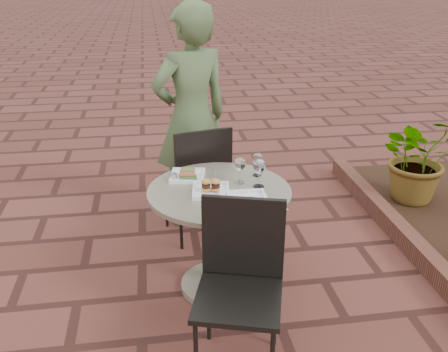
{
  "coord_description": "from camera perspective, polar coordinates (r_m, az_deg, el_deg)",
  "views": [
    {
      "loc": [
        -0.28,
        -2.74,
        2.05
      ],
      "look_at": [
        0.14,
        0.04,
        0.82
      ],
      "focal_mm": 40.0,
      "sensor_mm": 36.0,
      "label": 1
    }
  ],
  "objects": [
    {
      "name": "wine_glass_far",
      "position": [
        3.27,
        3.84,
        1.88
      ],
      "size": [
        0.07,
        0.07,
        0.16
      ],
      "color": "white",
      "rests_on": "cafe_table"
    },
    {
      "name": "diner",
      "position": [
        3.97,
        -3.75,
        6.58
      ],
      "size": [
        0.76,
        0.64,
        1.78
      ],
      "primitive_type": "imported",
      "rotation": [
        0.0,
        0.0,
        3.52
      ],
      "color": "#465B32",
      "rests_on": "ground"
    },
    {
      "name": "wine_glass_mid",
      "position": [
        3.16,
        1.82,
        1.29
      ],
      "size": [
        0.07,
        0.07,
        0.17
      ],
      "color": "white",
      "rests_on": "cafe_table"
    },
    {
      "name": "ground",
      "position": [
        3.44,
        -2.2,
        -13.05
      ],
      "size": [
        60.0,
        60.0,
        0.0
      ],
      "primitive_type": "plane",
      "color": "brown",
      "rests_on": "ground"
    },
    {
      "name": "steel_ramekin",
      "position": [
        3.25,
        -5.9,
        -0.12
      ],
      "size": [
        0.07,
        0.07,
        0.04
      ],
      "primitive_type": "cylinder",
      "rotation": [
        0.0,
        0.0,
        -0.31
      ],
      "color": "silver",
      "rests_on": "cafe_table"
    },
    {
      "name": "plate_sliders",
      "position": [
        3.05,
        -1.52,
        -1.47
      ],
      "size": [
        0.25,
        0.25,
        0.14
      ],
      "rotation": [
        0.0,
        0.0,
        -0.12
      ],
      "color": "white",
      "rests_on": "cafe_table"
    },
    {
      "name": "chair_near",
      "position": [
        2.65,
        1.91,
        -10.9
      ],
      "size": [
        0.55,
        0.55,
        0.93
      ],
      "rotation": [
        0.0,
        0.0,
        -0.29
      ],
      "color": "black",
      "rests_on": "ground"
    },
    {
      "name": "potted_plant_a",
      "position": [
        4.67,
        21.49,
        2.01
      ],
      "size": [
        0.75,
        0.66,
        0.8
      ],
      "primitive_type": "imported",
      "rotation": [
        0.0,
        0.0,
        -0.05
      ],
      "color": "#33662D",
      "rests_on": "mulch_bed"
    },
    {
      "name": "chair_far",
      "position": [
        3.78,
        -2.85,
        0.17
      ],
      "size": [
        0.54,
        0.54,
        0.93
      ],
      "rotation": [
        0.0,
        0.0,
        3.4
      ],
      "color": "black",
      "rests_on": "ground"
    },
    {
      "name": "planter_curb",
      "position": [
        4.09,
        20.32,
        -6.93
      ],
      "size": [
        0.12,
        3.0,
        0.15
      ],
      "primitive_type": "cube",
      "color": "brown",
      "rests_on": "ground"
    },
    {
      "name": "wine_glass_right",
      "position": [
        3.1,
        4.06,
        1.0
      ],
      "size": [
        0.08,
        0.08,
        0.19
      ],
      "color": "white",
      "rests_on": "cafe_table"
    },
    {
      "name": "plate_tuna",
      "position": [
        2.92,
        2.35,
        -2.95
      ],
      "size": [
        0.28,
        0.28,
        0.03
      ],
      "rotation": [
        0.0,
        0.0,
        -0.02
      ],
      "color": "white",
      "rests_on": "cafe_table"
    },
    {
      "name": "cutlery_set",
      "position": [
        2.92,
        5.88,
        -3.35
      ],
      "size": [
        0.15,
        0.21,
        0.0
      ],
      "primitive_type": null,
      "rotation": [
        0.0,
        0.0,
        0.38
      ],
      "color": "silver",
      "rests_on": "cafe_table"
    },
    {
      "name": "cafe_table",
      "position": [
        3.22,
        -0.53,
        -5.52
      ],
      "size": [
        0.9,
        0.9,
        0.73
      ],
      "color": "gray",
      "rests_on": "ground"
    },
    {
      "name": "plate_salmon",
      "position": [
        3.27,
        -4.18,
        0.09
      ],
      "size": [
        0.25,
        0.25,
        0.06
      ],
      "rotation": [
        0.0,
        0.0,
        -0.18
      ],
      "color": "white",
      "rests_on": "cafe_table"
    }
  ]
}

